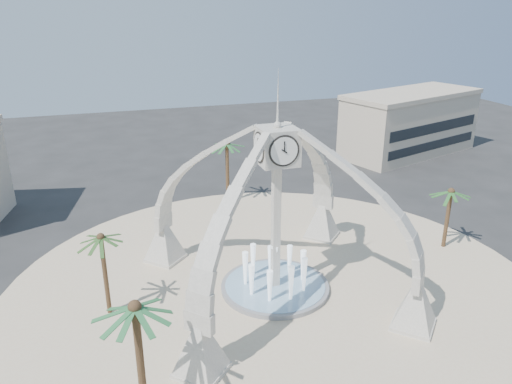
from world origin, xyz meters
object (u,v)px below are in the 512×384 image
object	(u,v)px
palm_west	(101,239)
palm_south	(135,309)
palm_north	(227,144)
fountain	(275,286)
clock_tower	(276,209)
palm_east	(451,192)

from	to	relation	value
palm_west	palm_south	xyz separation A→B (m)	(1.35, -9.67, 0.60)
palm_north	palm_south	xyz separation A→B (m)	(-11.63, -26.79, -0.08)
palm_north	palm_south	world-z (taller)	palm_north
palm_west	palm_north	bearing A→B (deg)	52.85
fountain	palm_south	xyz separation A→B (m)	(-10.49, -8.97, 5.98)
clock_tower	palm_south	distance (m)	13.80
palm_south	palm_west	bearing A→B (deg)	97.93
palm_east	palm_west	bearing A→B (deg)	-177.41
fountain	palm_south	size ratio (longest dim) A/B	1.12
clock_tower	palm_south	world-z (taller)	clock_tower
palm_north	palm_west	bearing A→B (deg)	-127.15
fountain	palm_west	distance (m)	13.02
fountain	palm_east	xyz separation A→B (m)	(16.35, 1.97, 4.82)
palm_east	palm_north	xyz separation A→B (m)	(-15.21, 15.85, 1.24)
palm_east	palm_north	distance (m)	22.00
palm_west	palm_north	size ratio (longest dim) A/B	0.89
clock_tower	palm_east	distance (m)	16.52
clock_tower	palm_north	world-z (taller)	clock_tower
palm_east	palm_south	bearing A→B (deg)	-157.81
fountain	clock_tower	bearing A→B (deg)	-90.00
palm_north	clock_tower	bearing A→B (deg)	-93.66
fountain	palm_north	world-z (taller)	palm_north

